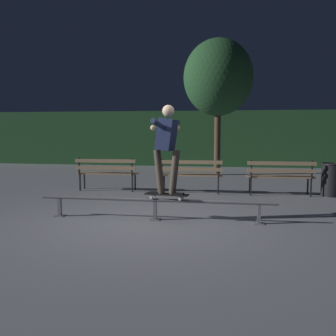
{
  "coord_description": "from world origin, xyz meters",
  "views": [
    {
      "loc": [
        1.26,
        -6.21,
        1.61
      ],
      "look_at": [
        0.1,
        0.98,
        0.85
      ],
      "focal_mm": 39.71,
      "sensor_mm": 36.0,
      "label": 1
    }
  ],
  "objects_px": {
    "park_bench_left_center": "(190,172)",
    "tree_behind_benches": "(218,78)",
    "skateboard": "(167,195)",
    "park_bench_leftmost": "(107,171)",
    "grind_rail": "(155,203)",
    "skateboarder": "(167,142)",
    "park_bench_right_center": "(280,174)",
    "trash_can": "(332,179)"
  },
  "relations": [
    {
      "from": "park_bench_right_center",
      "to": "tree_behind_benches",
      "type": "bearing_deg",
      "value": 112.51
    },
    {
      "from": "skateboard",
      "to": "park_bench_left_center",
      "type": "xyz_separation_m",
      "value": [
        0.13,
        2.87,
        0.08
      ]
    },
    {
      "from": "park_bench_left_center",
      "to": "park_bench_right_center",
      "type": "xyz_separation_m",
      "value": [
        2.19,
        0.0,
        0.0
      ]
    },
    {
      "from": "park_bench_leftmost",
      "to": "park_bench_left_center",
      "type": "bearing_deg",
      "value": 0.0
    },
    {
      "from": "skateboarder",
      "to": "skateboard",
      "type": "bearing_deg",
      "value": 170.64
    },
    {
      "from": "skateboard",
      "to": "trash_can",
      "type": "bearing_deg",
      "value": 40.43
    },
    {
      "from": "skateboarder",
      "to": "park_bench_left_center",
      "type": "relative_size",
      "value": 0.97
    },
    {
      "from": "skateboard",
      "to": "park_bench_leftmost",
      "type": "bearing_deg",
      "value": 125.67
    },
    {
      "from": "skateboarder",
      "to": "trash_can",
      "type": "relative_size",
      "value": 1.95
    },
    {
      "from": "skateboarder",
      "to": "park_bench_left_center",
      "type": "xyz_separation_m",
      "value": [
        0.13,
        2.88,
        -0.86
      ]
    },
    {
      "from": "skateboarder",
      "to": "grind_rail",
      "type": "bearing_deg",
      "value": 179.87
    },
    {
      "from": "grind_rail",
      "to": "trash_can",
      "type": "height_order",
      "value": "trash_can"
    },
    {
      "from": "skateboarder",
      "to": "park_bench_left_center",
      "type": "bearing_deg",
      "value": 87.43
    },
    {
      "from": "park_bench_left_center",
      "to": "tree_behind_benches",
      "type": "xyz_separation_m",
      "value": [
        0.56,
        3.96,
        2.85
      ]
    },
    {
      "from": "park_bench_left_center",
      "to": "tree_behind_benches",
      "type": "relative_size",
      "value": 0.34
    },
    {
      "from": "grind_rail",
      "to": "skateboarder",
      "type": "xyz_separation_m",
      "value": [
        0.21,
        -0.0,
        1.09
      ]
    },
    {
      "from": "skateboard",
      "to": "park_bench_leftmost",
      "type": "distance_m",
      "value": 3.54
    },
    {
      "from": "grind_rail",
      "to": "park_bench_leftmost",
      "type": "bearing_deg",
      "value": 122.81
    },
    {
      "from": "skateboard",
      "to": "park_bench_left_center",
      "type": "relative_size",
      "value": 0.5
    },
    {
      "from": "grind_rail",
      "to": "park_bench_left_center",
      "type": "relative_size",
      "value": 2.65
    },
    {
      "from": "park_bench_left_center",
      "to": "tree_behind_benches",
      "type": "height_order",
      "value": "tree_behind_benches"
    },
    {
      "from": "park_bench_left_center",
      "to": "tree_behind_benches",
      "type": "distance_m",
      "value": 4.91
    },
    {
      "from": "grind_rail",
      "to": "skateboarder",
      "type": "bearing_deg",
      "value": -0.13
    },
    {
      "from": "grind_rail",
      "to": "skateboard",
      "type": "height_order",
      "value": "skateboard"
    },
    {
      "from": "park_bench_right_center",
      "to": "skateboarder",
      "type": "bearing_deg",
      "value": -128.95
    },
    {
      "from": "skateboard",
      "to": "trash_can",
      "type": "xyz_separation_m",
      "value": [
        3.55,
        3.02,
        -0.05
      ]
    },
    {
      "from": "park_bench_left_center",
      "to": "trash_can",
      "type": "xyz_separation_m",
      "value": [
        3.42,
        0.15,
        -0.12
      ]
    },
    {
      "from": "grind_rail",
      "to": "skateboard",
      "type": "relative_size",
      "value": 5.31
    },
    {
      "from": "tree_behind_benches",
      "to": "trash_can",
      "type": "xyz_separation_m",
      "value": [
        2.86,
        -3.81,
        -2.97
      ]
    },
    {
      "from": "grind_rail",
      "to": "trash_can",
      "type": "distance_m",
      "value": 4.83
    },
    {
      "from": "park_bench_left_center",
      "to": "park_bench_right_center",
      "type": "height_order",
      "value": "same"
    },
    {
      "from": "tree_behind_benches",
      "to": "skateboard",
      "type": "bearing_deg",
      "value": -95.75
    },
    {
      "from": "park_bench_leftmost",
      "to": "tree_behind_benches",
      "type": "height_order",
      "value": "tree_behind_benches"
    },
    {
      "from": "park_bench_right_center",
      "to": "trash_can",
      "type": "height_order",
      "value": "park_bench_right_center"
    },
    {
      "from": "park_bench_left_center",
      "to": "park_bench_leftmost",
      "type": "bearing_deg",
      "value": 180.0
    },
    {
      "from": "park_bench_left_center",
      "to": "trash_can",
      "type": "bearing_deg",
      "value": 2.51
    },
    {
      "from": "park_bench_leftmost",
      "to": "trash_can",
      "type": "distance_m",
      "value": 5.62
    },
    {
      "from": "park_bench_right_center",
      "to": "trash_can",
      "type": "bearing_deg",
      "value": 6.98
    },
    {
      "from": "park_bench_right_center",
      "to": "trash_can",
      "type": "distance_m",
      "value": 1.24
    },
    {
      "from": "grind_rail",
      "to": "tree_behind_benches",
      "type": "height_order",
      "value": "tree_behind_benches"
    },
    {
      "from": "grind_rail",
      "to": "skateboard",
      "type": "distance_m",
      "value": 0.26
    },
    {
      "from": "trash_can",
      "to": "park_bench_leftmost",
      "type": "bearing_deg",
      "value": -178.47
    }
  ]
}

